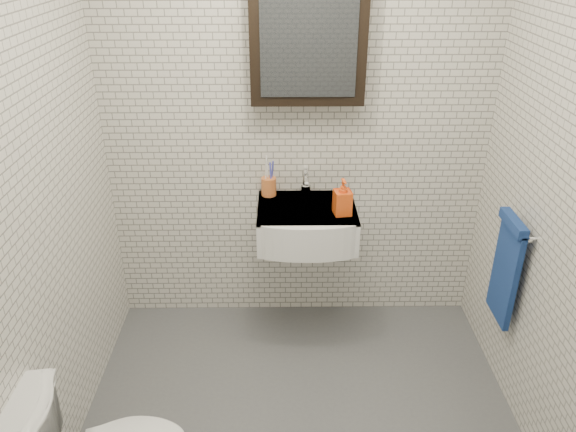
{
  "coord_description": "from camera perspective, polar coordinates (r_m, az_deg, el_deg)",
  "views": [
    {
      "loc": [
        -0.09,
        -2.05,
        2.22
      ],
      "look_at": [
        -0.06,
        0.45,
        0.96
      ],
      "focal_mm": 35.0,
      "sensor_mm": 36.0,
      "label": 1
    }
  ],
  "objects": [
    {
      "name": "towel_rail",
      "position": [
        3.04,
        21.34,
        -4.67
      ],
      "size": [
        0.09,
        0.3,
        0.58
      ],
      "color": "silver",
      "rests_on": "room_shell"
    },
    {
      "name": "mirror_cabinet",
      "position": [
        3.02,
        2.04,
        16.88
      ],
      "size": [
        0.6,
        0.15,
        0.6
      ],
      "color": "black",
      "rests_on": "room_shell"
    },
    {
      "name": "ground",
      "position": [
        3.02,
        1.3,
        -20.42
      ],
      "size": [
        2.2,
        2.0,
        0.01
      ],
      "primitive_type": "cube",
      "color": "#515359",
      "rests_on": "ground"
    },
    {
      "name": "washbasin",
      "position": [
        3.15,
        1.92,
        -0.94
      ],
      "size": [
        0.55,
        0.5,
        0.2
      ],
      "color": "white",
      "rests_on": "room_shell"
    },
    {
      "name": "room_shell",
      "position": [
        2.18,
        1.7,
        6.57
      ],
      "size": [
        2.22,
        2.02,
        2.51
      ],
      "color": "silver",
      "rests_on": "ground"
    },
    {
      "name": "faucet",
      "position": [
        3.25,
        1.82,
        3.2
      ],
      "size": [
        0.06,
        0.2,
        0.15
      ],
      "color": "silver",
      "rests_on": "washbasin"
    },
    {
      "name": "soap_bottle",
      "position": [
        3.03,
        5.58,
        1.94
      ],
      "size": [
        0.1,
        0.11,
        0.2
      ],
      "primitive_type": "imported",
      "rotation": [
        0.0,
        0.0,
        0.15
      ],
      "color": "orange",
      "rests_on": "washbasin"
    },
    {
      "name": "toothbrush_cup",
      "position": [
        3.26,
        -1.97,
        3.12
      ],
      "size": [
        0.11,
        0.11,
        0.24
      ],
      "rotation": [
        0.0,
        0.0,
        0.27
      ],
      "color": "#CC6933",
      "rests_on": "washbasin"
    }
  ]
}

